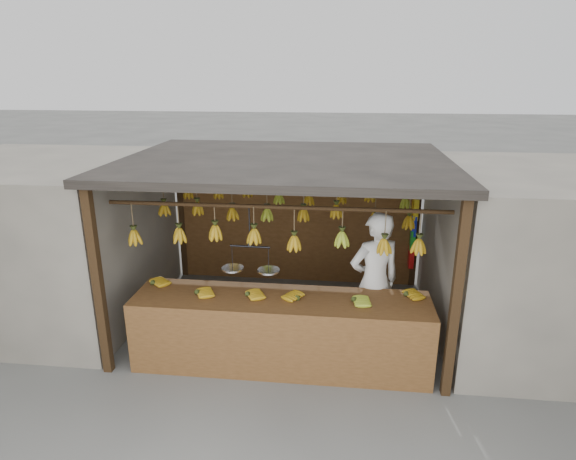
# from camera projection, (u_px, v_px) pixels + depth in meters

# --- Properties ---
(ground) EXTENTS (80.00, 80.00, 0.00)m
(ground) POSITION_uv_depth(u_px,v_px,m) (286.00, 320.00, 7.10)
(ground) COLOR #5B5B57
(stall) EXTENTS (4.30, 3.30, 2.40)m
(stall) POSITION_uv_depth(u_px,v_px,m) (288.00, 184.00, 6.80)
(stall) COLOR black
(stall) RESTS_ON ground
(neighbor_left) EXTENTS (3.00, 3.00, 2.30)m
(neighbor_left) POSITION_uv_depth(u_px,v_px,m) (45.00, 237.00, 7.13)
(neighbor_left) COLOR slate
(neighbor_left) RESTS_ON ground
(neighbor_right) EXTENTS (3.00, 3.00, 2.30)m
(neighbor_right) POSITION_uv_depth(u_px,v_px,m) (556.00, 257.00, 6.35)
(neighbor_right) COLOR slate
(neighbor_right) RESTS_ON ground
(counter) EXTENTS (3.58, 0.82, 0.96)m
(counter) POSITION_uv_depth(u_px,v_px,m) (279.00, 317.00, 5.70)
(counter) COLOR brown
(counter) RESTS_ON ground
(hanging_bananas) EXTENTS (3.61, 2.25, 0.40)m
(hanging_bananas) POSITION_uv_depth(u_px,v_px,m) (285.00, 215.00, 6.60)
(hanging_bananas) COLOR #AC7E12
(hanging_bananas) RESTS_ON ground
(balance_scale) EXTENTS (0.71, 0.28, 0.81)m
(balance_scale) POSITION_uv_depth(u_px,v_px,m) (250.00, 266.00, 5.80)
(balance_scale) COLOR black
(balance_scale) RESTS_ON ground
(vendor) EXTENTS (0.80, 0.68, 1.87)m
(vendor) POSITION_uv_depth(u_px,v_px,m) (374.00, 282.00, 6.11)
(vendor) COLOR white
(vendor) RESTS_ON ground
(bag_bundles) EXTENTS (0.08, 0.26, 1.17)m
(bag_bundles) POSITION_uv_depth(u_px,v_px,m) (413.00, 232.00, 7.85)
(bag_bundles) COLOR yellow
(bag_bundles) RESTS_ON ground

